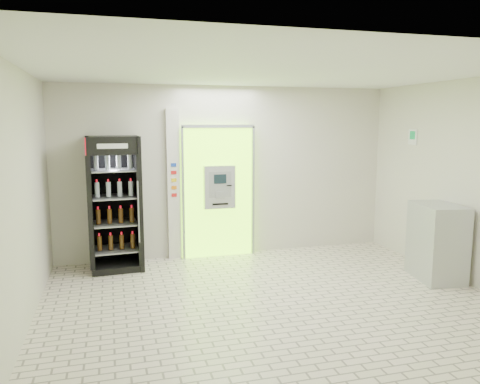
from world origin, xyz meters
name	(u,v)px	position (x,y,z in m)	size (l,w,h in m)	color
ground	(274,303)	(0.00, 0.00, 0.00)	(6.00, 6.00, 0.00)	beige
room_shell	(276,164)	(0.00, 0.00, 1.84)	(6.00, 6.00, 6.00)	beige
atm_assembly	(218,191)	(-0.20, 2.41, 1.17)	(1.30, 0.24, 2.33)	#83E815
pillar	(174,185)	(-0.98, 2.45, 1.30)	(0.22, 0.11, 2.60)	silver
beverage_cooler	(115,206)	(-1.98, 2.14, 1.03)	(0.85, 0.79, 2.15)	black
steel_cabinet	(437,242)	(2.70, 0.28, 0.58)	(0.72, 0.95, 1.15)	#AEB0B6
exit_sign	(413,137)	(2.99, 1.40, 2.12)	(0.02, 0.22, 0.26)	white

